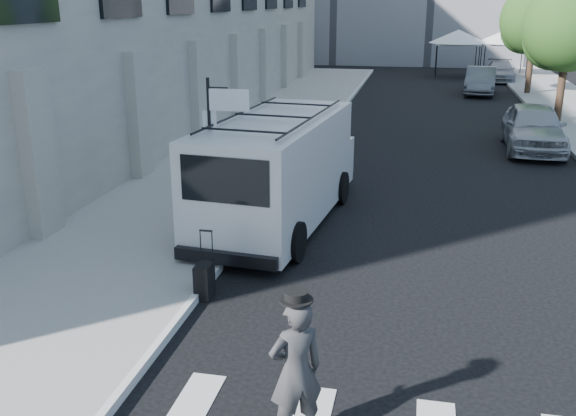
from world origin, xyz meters
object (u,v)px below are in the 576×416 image
at_px(briefcase, 228,258).
at_px(parked_car_c, 500,71).
at_px(cargo_van, 279,169).
at_px(parked_car_b, 481,81).
at_px(businessman, 296,371).
at_px(suitcase, 204,281).
at_px(parked_car_a, 534,127).

relative_size(briefcase, parked_car_c, 0.10).
distance_m(cargo_van, parked_car_b, 24.95).
xyz_separation_m(briefcase, cargo_van, (0.42, 2.90, 1.15)).
bearing_deg(businessman, cargo_van, -108.63).
bearing_deg(briefcase, suitcase, -71.99).
xyz_separation_m(suitcase, parked_car_a, (7.64, 13.86, 0.51)).
relative_size(cargo_van, parked_car_b, 1.53).
relative_size(businessman, briefcase, 4.26).
bearing_deg(suitcase, parked_car_a, 60.53).
xyz_separation_m(parked_car_b, parked_car_c, (1.75, 6.59, -0.10)).
relative_size(suitcase, parked_car_c, 0.27).
xyz_separation_m(cargo_van, parked_car_c, (8.22, 30.68, -0.66)).
relative_size(cargo_van, parked_car_a, 1.44).
xyz_separation_m(suitcase, parked_car_b, (6.90, 28.46, 0.44)).
bearing_deg(cargo_van, briefcase, -92.62).
xyz_separation_m(briefcase, suitcase, (-0.00, -1.47, 0.16)).
bearing_deg(businessman, suitcase, -88.54).
bearing_deg(suitcase, parked_car_b, 75.78).
distance_m(businessman, briefcase, 5.59).
distance_m(businessman, parked_car_a, 18.17).
distance_m(suitcase, parked_car_c, 36.10).
relative_size(suitcase, parked_car_a, 0.25).
xyz_separation_m(parked_car_a, parked_car_b, (-0.74, 14.60, -0.08)).
relative_size(briefcase, parked_car_b, 0.09).
distance_m(suitcase, cargo_van, 4.50).
distance_m(businessman, parked_car_c, 39.09).
relative_size(businessman, suitcase, 1.52).
bearing_deg(parked_car_c, parked_car_a, -88.84).
distance_m(businessman, cargo_van, 8.15).
bearing_deg(briefcase, parked_car_b, 93.67).
bearing_deg(suitcase, businessman, -56.57).
bearing_deg(parked_car_b, businessman, -92.33).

